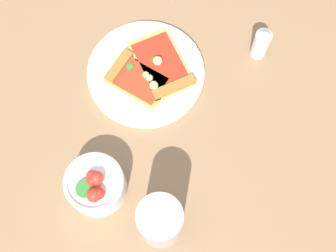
{
  "coord_description": "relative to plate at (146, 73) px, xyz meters",
  "views": [
    {
      "loc": [
        0.36,
        0.1,
        0.8
      ],
      "look_at": [
        0.08,
        0.04,
        0.03
      ],
      "focal_mm": 46.89,
      "sensor_mm": 36.0,
      "label": 1
    }
  ],
  "objects": [
    {
      "name": "ground_plane",
      "position": [
        0.03,
        0.03,
        -0.01
      ],
      "size": [
        2.4,
        2.4,
        0.0
      ],
      "primitive_type": "plane",
      "color": "#93704C",
      "rests_on": "ground"
    },
    {
      "name": "plate",
      "position": [
        0.0,
        0.0,
        0.0
      ],
      "size": [
        0.24,
        0.24,
        0.01
      ],
      "primitive_type": "cylinder",
      "color": "white",
      "rests_on": "ground_plane"
    },
    {
      "name": "pizza_slice_far",
      "position": [
        -0.01,
        0.03,
        0.01
      ],
      "size": [
        0.17,
        0.16,
        0.03
      ],
      "color": "#E5B256",
      "rests_on": "plate"
    },
    {
      "name": "salad_bowl",
      "position": [
        0.25,
        -0.03,
        0.03
      ],
      "size": [
        0.11,
        0.11,
        0.08
      ],
      "color": "white",
      "rests_on": "ground_plane"
    },
    {
      "name": "pizza_slice_near",
      "position": [
        0.02,
        -0.01,
        0.01
      ],
      "size": [
        0.11,
        0.13,
        0.02
      ],
      "color": "gold",
      "rests_on": "plate"
    },
    {
      "name": "soda_glass",
      "position": [
        0.29,
        0.1,
        0.05
      ],
      "size": [
        0.07,
        0.07,
        0.13
      ],
      "color": "silver",
      "rests_on": "ground_plane"
    },
    {
      "name": "pepper_shaker",
      "position": [
        -0.1,
        0.21,
        0.03
      ],
      "size": [
        0.03,
        0.03,
        0.08
      ],
      "color": "silver",
      "rests_on": "ground_plane"
    }
  ]
}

